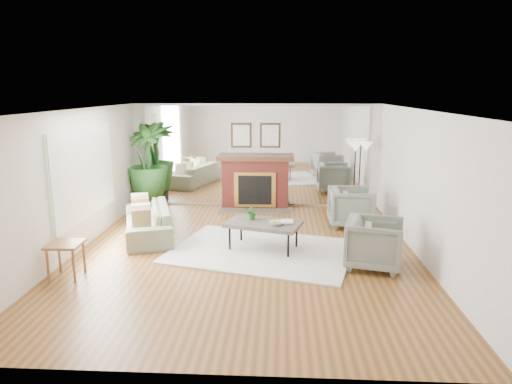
# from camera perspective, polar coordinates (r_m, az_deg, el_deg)

# --- Properties ---
(ground) EXTENTS (7.00, 7.00, 0.00)m
(ground) POSITION_cam_1_polar(r_m,az_deg,el_deg) (8.11, -1.37, -7.73)
(ground) COLOR brown
(ground) RESTS_ON ground
(wall_left) EXTENTS (0.02, 7.00, 2.50)m
(wall_left) POSITION_cam_1_polar(r_m,az_deg,el_deg) (8.54, -21.86, 1.10)
(wall_left) COLOR silver
(wall_left) RESTS_ON ground
(wall_right) EXTENTS (0.02, 7.00, 2.50)m
(wall_right) POSITION_cam_1_polar(r_m,az_deg,el_deg) (8.10, 20.17, 0.66)
(wall_right) COLOR silver
(wall_right) RESTS_ON ground
(wall_back) EXTENTS (6.00, 0.02, 2.50)m
(wall_back) POSITION_cam_1_polar(r_m,az_deg,el_deg) (11.20, -0.01, 4.58)
(wall_back) COLOR silver
(wall_back) RESTS_ON ground
(mirror_panel) EXTENTS (5.40, 0.04, 2.40)m
(mirror_panel) POSITION_cam_1_polar(r_m,az_deg,el_deg) (11.18, -0.02, 4.56)
(mirror_panel) COLOR silver
(mirror_panel) RESTS_ON wall_back
(window_panel) EXTENTS (0.04, 2.40, 1.50)m
(window_panel) POSITION_cam_1_polar(r_m,az_deg,el_deg) (8.86, -20.67, 2.26)
(window_panel) COLOR #B2E09E
(window_panel) RESTS_ON wall_left
(fireplace) EXTENTS (1.85, 0.83, 2.05)m
(fireplace) POSITION_cam_1_polar(r_m,az_deg,el_deg) (11.07, -0.08, 1.38)
(fireplace) COLOR maroon
(fireplace) RESTS_ON ground
(area_rug) EXTENTS (3.58, 2.95, 0.03)m
(area_rug) POSITION_cam_1_polar(r_m,az_deg,el_deg) (8.20, 0.67, -7.38)
(area_rug) COLOR white
(area_rug) RESTS_ON ground
(coffee_table) EXTENTS (1.47, 1.10, 0.52)m
(coffee_table) POSITION_cam_1_polar(r_m,az_deg,el_deg) (8.16, 0.94, -4.08)
(coffee_table) COLOR #594F46
(coffee_table) RESTS_ON ground
(sofa) EXTENTS (1.44, 2.25, 0.61)m
(sofa) POSITION_cam_1_polar(r_m,az_deg,el_deg) (9.22, -13.40, -3.54)
(sofa) COLOR gray
(sofa) RESTS_ON ground
(armchair_back) EXTENTS (0.90, 0.88, 0.82)m
(armchair_back) POSITION_cam_1_polar(r_m,az_deg,el_deg) (9.83, 11.78, -1.83)
(armchair_back) COLOR gray
(armchair_back) RESTS_ON ground
(armchair_front) EXTENTS (1.08, 1.06, 0.81)m
(armchair_front) POSITION_cam_1_polar(r_m,az_deg,el_deg) (7.65, 14.61, -6.24)
(armchair_front) COLOR gray
(armchair_front) RESTS_ON ground
(side_table) EXTENTS (0.50, 0.50, 0.56)m
(side_table) POSITION_cam_1_polar(r_m,az_deg,el_deg) (7.56, -22.74, -6.55)
(side_table) COLOR brown
(side_table) RESTS_ON ground
(potted_ficus) EXTENTS (1.26, 1.26, 2.06)m
(potted_ficus) POSITION_cam_1_polar(r_m,az_deg,el_deg) (11.28, -13.45, 3.53)
(potted_ficus) COLOR black
(potted_ficus) RESTS_ON ground
(floor_lamp) EXTENTS (0.53, 0.30, 1.64)m
(floor_lamp) POSITION_cam_1_polar(r_m,az_deg,el_deg) (10.93, 12.93, 4.86)
(floor_lamp) COLOR black
(floor_lamp) RESTS_ON ground
(tabletop_plant) EXTENTS (0.27, 0.23, 0.29)m
(tabletop_plant) POSITION_cam_1_polar(r_m,az_deg,el_deg) (8.28, -0.49, -2.47)
(tabletop_plant) COLOR #346926
(tabletop_plant) RESTS_ON coffee_table
(fruit_bowl) EXTENTS (0.25, 0.25, 0.06)m
(fruit_bowl) POSITION_cam_1_polar(r_m,az_deg,el_deg) (7.98, 2.58, -3.90)
(fruit_bowl) COLOR brown
(fruit_bowl) RESTS_ON coffee_table
(book) EXTENTS (0.21, 0.28, 0.02)m
(book) POSITION_cam_1_polar(r_m,az_deg,el_deg) (8.16, 3.27, -3.70)
(book) COLOR brown
(book) RESTS_ON coffee_table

